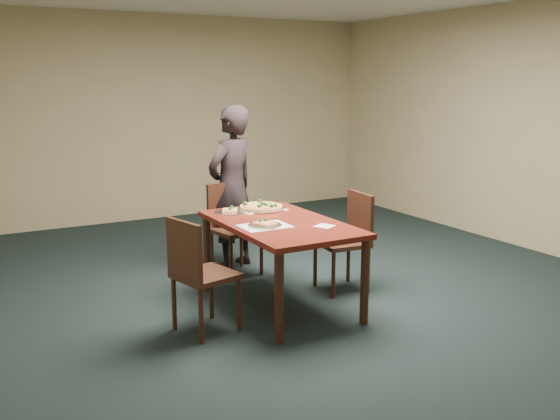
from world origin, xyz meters
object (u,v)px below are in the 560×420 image
dining_table (280,232)px  chair_right (349,235)px  chair_left (197,269)px  diner (232,188)px  slice_plate_near (265,224)px  pizza_pan (261,207)px  slice_plate_far (230,211)px  chair_far (232,223)px

dining_table → chair_right: chair_right is taller
chair_left → chair_right: bearing=-93.0°
chair_right → diner: diner is taller
chair_left → slice_plate_near: 0.71m
pizza_pan → slice_plate_far: (-0.32, 0.00, -0.01)m
chair_right → slice_plate_far: size_ratio=3.25×
pizza_pan → chair_far: bearing=95.7°
pizza_pan → diner: bearing=87.9°
chair_far → pizza_pan: (0.05, -0.55, 0.26)m
chair_left → slice_plate_near: chair_left is taller
dining_table → slice_plate_far: (-0.23, 0.53, 0.10)m
chair_right → slice_plate_near: size_ratio=3.25×
slice_plate_far → chair_right: bearing=-24.0°
chair_left → pizza_pan: (0.94, 0.75, 0.26)m
chair_left → slice_plate_far: size_ratio=3.25×
chair_right → chair_far: bearing=-138.1°
dining_table → pizza_pan: 0.55m
chair_far → slice_plate_far: 0.65m
diner → slice_plate_near: bearing=53.5°
dining_table → slice_plate_far: size_ratio=5.36×
slice_plate_near → slice_plate_far: same height
chair_right → pizza_pan: 0.86m
pizza_pan → slice_plate_near: pizza_pan is taller
chair_far → pizza_pan: bearing=-92.7°
pizza_pan → slice_plate_near: bearing=-114.8°
chair_far → chair_right: size_ratio=1.00×
dining_table → slice_plate_near: slice_plate_near is taller
chair_right → slice_plate_near: chair_right is taller
diner → slice_plate_far: diner is taller
dining_table → slice_plate_near: (-0.19, -0.09, 0.11)m
pizza_pan → slice_plate_far: size_ratio=1.56×
chair_far → dining_table: bearing=-100.5°
diner → pizza_pan: diner is taller
slice_plate_near → pizza_pan: bearing=65.2°
diner → slice_plate_near: diner is taller
chair_far → pizza_pan: chair_far is taller
dining_table → diner: bearing=84.5°
diner → slice_plate_far: (-0.35, -0.71, -0.08)m
chair_left → slice_plate_near: bearing=-91.9°
diner → slice_plate_far: bearing=40.7°
slice_plate_far → dining_table: bearing=-67.0°
chair_far → chair_right: bearing=-61.7°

